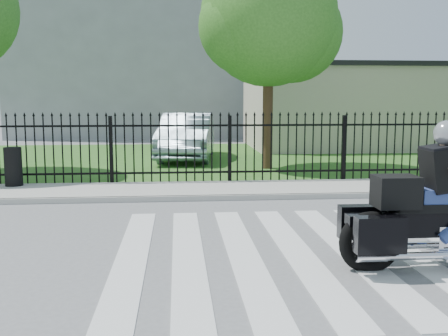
{
  "coord_description": "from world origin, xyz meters",
  "views": [
    {
      "loc": [
        -1.33,
        -7.31,
        2.26
      ],
      "look_at": [
        -0.51,
        1.96,
        1.0
      ],
      "focal_mm": 42.0,
      "sensor_mm": 36.0,
      "label": 1
    }
  ],
  "objects": [
    {
      "name": "ground",
      "position": [
        0.0,
        0.0,
        0.0
      ],
      "size": [
        120.0,
        120.0,
        0.0
      ],
      "primitive_type": "plane",
      "color": "slate",
      "rests_on": "ground"
    },
    {
      "name": "crosswalk",
      "position": [
        0.0,
        0.0,
        0.01
      ],
      "size": [
        5.0,
        5.5,
        0.01
      ],
      "primitive_type": null,
      "color": "silver",
      "rests_on": "ground"
    },
    {
      "name": "sidewalk",
      "position": [
        0.0,
        5.0,
        0.06
      ],
      "size": [
        40.0,
        2.0,
        0.12
      ],
      "primitive_type": "cube",
      "color": "#ADAAA3",
      "rests_on": "ground"
    },
    {
      "name": "curb",
      "position": [
        0.0,
        4.0,
        0.06
      ],
      "size": [
        40.0,
        0.12,
        0.12
      ],
      "primitive_type": "cube",
      "color": "#ADAAA3",
      "rests_on": "ground"
    },
    {
      "name": "grass_strip",
      "position": [
        0.0,
        12.0,
        0.01
      ],
      "size": [
        40.0,
        12.0,
        0.02
      ],
      "primitive_type": "cube",
      "color": "#2D5D20",
      "rests_on": "ground"
    },
    {
      "name": "iron_fence",
      "position": [
        0.0,
        6.0,
        0.9
      ],
      "size": [
        26.0,
        0.04,
        1.8
      ],
      "color": "black",
      "rests_on": "ground"
    },
    {
      "name": "tree_mid",
      "position": [
        1.5,
        9.0,
        4.67
      ],
      "size": [
        4.2,
        4.2,
        6.78
      ],
      "color": "#382316",
      "rests_on": "ground"
    },
    {
      "name": "building_low",
      "position": [
        7.0,
        16.0,
        1.75
      ],
      "size": [
        10.0,
        6.0,
        3.5
      ],
      "primitive_type": "cube",
      "color": "#B9AD9A",
      "rests_on": "ground"
    },
    {
      "name": "building_low_roof",
      "position": [
        7.0,
        16.0,
        3.6
      ],
      "size": [
        10.2,
        6.2,
        0.2
      ],
      "primitive_type": "cube",
      "color": "black",
      "rests_on": "building_low"
    },
    {
      "name": "building_tall",
      "position": [
        -3.0,
        26.0,
        6.0
      ],
      "size": [
        15.0,
        10.0,
        12.0
      ],
      "primitive_type": "cube",
      "color": "#97999F",
      "rests_on": "ground"
    },
    {
      "name": "motorcycle_rider",
      "position": [
        2.18,
        -0.86,
        0.82
      ],
      "size": [
        3.03,
        0.9,
        2.01
      ],
      "rotation": [
        0.0,
        0.0,
        -0.01
      ],
      "color": "black",
      "rests_on": "ground"
    },
    {
      "name": "parked_car",
      "position": [
        -0.99,
        11.77,
        0.86
      ],
      "size": [
        2.34,
        5.24,
        1.67
      ],
      "primitive_type": "imported",
      "rotation": [
        0.0,
        0.0,
        -0.12
      ],
      "color": "#8BA3AF",
      "rests_on": "grass_strip"
    },
    {
      "name": "litter_bin",
      "position": [
        -5.32,
        5.7,
        0.59
      ],
      "size": [
        0.44,
        0.44,
        0.94
      ],
      "primitive_type": "cylinder",
      "rotation": [
        0.0,
        0.0,
        0.05
      ],
      "color": "black",
      "rests_on": "sidewalk"
    }
  ]
}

